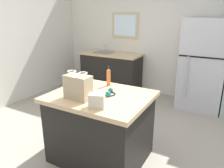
{
  "coord_description": "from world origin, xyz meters",
  "views": [
    {
      "loc": [
        1.3,
        -2.27,
        1.84
      ],
      "look_at": [
        -0.05,
        0.14,
        0.94
      ],
      "focal_mm": 35.18,
      "sensor_mm": 36.0,
      "label": 1
    }
  ],
  "objects_px": {
    "kitchen_island": "(101,126)",
    "shopping_bag": "(78,87)",
    "ear_defenders": "(110,93)",
    "small_box": "(97,101)",
    "bottle": "(109,77)",
    "refrigerator": "(203,65)"
  },
  "relations": [
    {
      "from": "shopping_bag",
      "to": "small_box",
      "type": "relative_size",
      "value": 2.0
    },
    {
      "from": "kitchen_island",
      "to": "ear_defenders",
      "type": "height_order",
      "value": "ear_defenders"
    },
    {
      "from": "refrigerator",
      "to": "shopping_bag",
      "type": "xyz_separation_m",
      "value": [
        -1.02,
        -2.58,
        0.15
      ]
    },
    {
      "from": "ear_defenders",
      "to": "small_box",
      "type": "bearing_deg",
      "value": -79.28
    },
    {
      "from": "shopping_bag",
      "to": "kitchen_island",
      "type": "bearing_deg",
      "value": 57.51
    },
    {
      "from": "bottle",
      "to": "ear_defenders",
      "type": "xyz_separation_m",
      "value": [
        0.18,
        -0.3,
        -0.1
      ]
    },
    {
      "from": "shopping_bag",
      "to": "refrigerator",
      "type": "bearing_deg",
      "value": 68.44
    },
    {
      "from": "kitchen_island",
      "to": "small_box",
      "type": "bearing_deg",
      "value": -62.69
    },
    {
      "from": "refrigerator",
      "to": "ear_defenders",
      "type": "bearing_deg",
      "value": -108.61
    },
    {
      "from": "kitchen_island",
      "to": "ear_defenders",
      "type": "distance_m",
      "value": 0.48
    },
    {
      "from": "refrigerator",
      "to": "bottle",
      "type": "height_order",
      "value": "refrigerator"
    },
    {
      "from": "refrigerator",
      "to": "small_box",
      "type": "height_order",
      "value": "refrigerator"
    },
    {
      "from": "kitchen_island",
      "to": "shopping_bag",
      "type": "distance_m",
      "value": 0.64
    },
    {
      "from": "refrigerator",
      "to": "bottle",
      "type": "relative_size",
      "value": 6.49
    },
    {
      "from": "kitchen_island",
      "to": "small_box",
      "type": "xyz_separation_m",
      "value": [
        0.18,
        -0.34,
        0.51
      ]
    },
    {
      "from": "small_box",
      "to": "bottle",
      "type": "relative_size",
      "value": 0.6
    },
    {
      "from": "kitchen_island",
      "to": "shopping_bag",
      "type": "relative_size",
      "value": 3.7
    },
    {
      "from": "small_box",
      "to": "shopping_bag",
      "type": "bearing_deg",
      "value": 161.68
    },
    {
      "from": "refrigerator",
      "to": "kitchen_island",
      "type": "bearing_deg",
      "value": -110.36
    },
    {
      "from": "refrigerator",
      "to": "bottle",
      "type": "xyz_separation_m",
      "value": [
        -0.95,
        -1.99,
        0.13
      ]
    },
    {
      "from": "small_box",
      "to": "kitchen_island",
      "type": "bearing_deg",
      "value": 117.31
    },
    {
      "from": "shopping_bag",
      "to": "small_box",
      "type": "xyz_separation_m",
      "value": [
        0.32,
        -0.11,
        -0.07
      ]
    }
  ]
}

